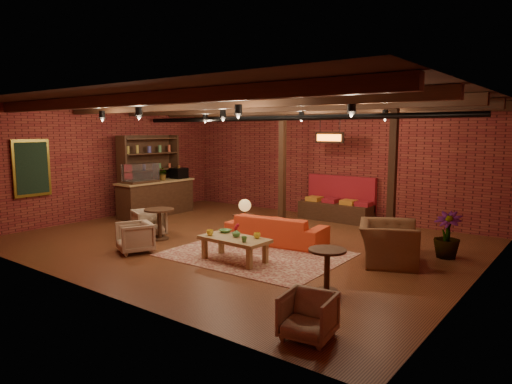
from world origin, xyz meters
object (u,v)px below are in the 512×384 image
Objects in this scene: armchair_b at (135,236)px; side_table_book at (387,242)px; armchair_right at (388,236)px; armchair_far at (308,314)px; round_table_right at (327,263)px; plant_tall at (450,188)px; side_table_lamp at (245,208)px; coffee_table at (234,240)px; sofa at (276,229)px; round_table_left at (159,219)px; armchair_a at (149,222)px.

armchair_b is 5.13m from side_table_book.
armchair_far is at bearing 164.03° from armchair_right.
plant_tall is at bearing 73.41° from round_table_right.
plant_tall is (4.31, 1.10, 0.70)m from side_table_lamp.
side_table_lamp is at bearing -178.49° from side_table_book.
armchair_right is (2.45, 1.67, 0.11)m from coffee_table.
sofa is at bearing 67.69° from armchair_right.
side_table_lamp is 4.50m from plant_tall.
armchair_b is 1.00× the size of round_table_right.
armchair_right reaches higher than round_table_right.
side_table_lamp is 1.33× the size of armchair_b.
armchair_far is 4.92m from plant_tall.
armchair_right is 1.61m from plant_tall.
sofa is 2.76m from round_table_left.
sofa is 1.83× the size of armchair_right.
armchair_far is (0.60, -1.58, -0.15)m from round_table_right.
armchair_right reaches higher than armchair_far.
plant_tall reaches higher than side_table_book.
round_table_right is at bearing -75.90° from armchair_a.
round_table_left is 4.89m from round_table_right.
armchair_right is 2.69× the size of side_table_book.
plant_tall is at bearing 23.05° from round_table_left.
side_table_book is 2.20m from round_table_right.
armchair_far is (2.88, -2.02, -0.11)m from coffee_table.
round_table_left is at bearing 173.08° from coffee_table.
armchair_a is at bearing -159.01° from plant_tall.
plant_tall reaches higher than side_table_lamp.
round_table_left is 1.04× the size of round_table_right.
round_table_right is (2.28, -0.44, 0.04)m from coffee_table.
armchair_b is at bearing -146.41° from plant_tall.
armchair_right is (4.53, 2.43, 0.18)m from armchair_b.
armchair_far is (5.43, -2.33, -0.18)m from round_table_left.
plant_tall is (0.35, 4.79, 1.09)m from armchair_far.
armchair_a is 5.35m from round_table_right.
round_table_right is (-0.17, -2.10, -0.07)m from armchair_right.
side_table_lamp is at bearing -165.61° from plant_tall.
side_table_lamp is 0.33× the size of plant_tall.
armchair_a reaches higher than sofa.
armchair_b is (0.92, -1.14, -0.01)m from armchair_a.
armchair_right is 1.95× the size of armchair_far.
coffee_table reaches higher than armchair_far.
coffee_table is at bearing 136.44° from armchair_far.
armchair_a is (-2.86, -1.27, 0.03)m from sofa.
armchair_b is at bearing -159.92° from coffee_table.
armchair_b is 5.12m from armchair_far.
sofa is 0.80× the size of plant_tall.
side_table_lamp is 3.96m from round_table_right.
round_table_left is 1.04× the size of armchair_b.
armchair_far is at bearing -42.97° from side_table_lamp.
side_table_book is 3.81m from armchair_far.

